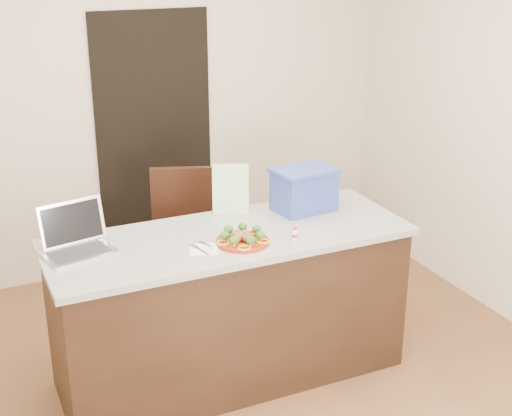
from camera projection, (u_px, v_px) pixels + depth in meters
name	position (u px, v px, depth m)	size (l,w,h in m)	color
ground	(248.00, 396.00, 4.13)	(4.00, 4.00, 0.00)	brown
room_shell	(247.00, 123.00, 3.55)	(4.00, 4.00, 4.00)	white
doorway	(155.00, 143.00, 5.49)	(0.90, 0.02, 2.00)	black
island	(230.00, 306.00, 4.17)	(2.06, 0.76, 0.92)	black
plate	(243.00, 241.00, 3.89)	(0.29, 0.29, 0.02)	maroon
meatballs	(243.00, 236.00, 3.88)	(0.12, 0.12, 0.04)	brown
broccoli	(242.00, 233.00, 3.87)	(0.25, 0.24, 0.04)	#204E14
pepper_rings	(243.00, 239.00, 3.89)	(0.28, 0.29, 0.01)	gold
napkin	(204.00, 249.00, 3.81)	(0.15, 0.15, 0.01)	white
fork	(199.00, 248.00, 3.81)	(0.05, 0.17, 0.00)	silver
knife	(210.00, 248.00, 3.80)	(0.05, 0.18, 0.01)	white
yogurt_bottle	(295.00, 234.00, 3.93)	(0.03, 0.03, 0.07)	silver
laptop	(76.00, 238.00, 3.78)	(0.40, 0.35, 0.25)	silver
leaflet	(231.00, 189.00, 4.25)	(0.22, 0.00, 0.31)	white
blue_box	(304.00, 189.00, 4.32)	(0.39, 0.30, 0.26)	#294097
chair	(192.00, 235.00, 4.84)	(0.59, 0.60, 1.04)	black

